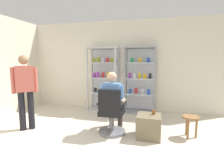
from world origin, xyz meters
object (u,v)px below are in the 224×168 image
object	(u,v)px
storage_crate	(149,126)
standing_customer	(25,88)
display_cabinet_right	(140,80)
seated_shopkeeper	(113,99)
tea_glass	(154,112)
display_cabinet_left	(104,78)
office_chair	(111,116)
wooden_stool	(191,121)

from	to	relation	value
storage_crate	standing_customer	distance (m)	2.73
display_cabinet_right	seated_shopkeeper	distance (m)	1.65
tea_glass	display_cabinet_right	bearing A→B (deg)	105.35
display_cabinet_left	office_chair	size ratio (longest dim) A/B	1.98
display_cabinet_right	seated_shopkeeper	size ratio (longest dim) A/B	1.47
office_chair	seated_shopkeeper	xyz separation A→B (m)	(-0.00, 0.16, 0.32)
display_cabinet_left	storage_crate	size ratio (longest dim) A/B	4.00
display_cabinet_left	wooden_stool	distance (m)	2.78
wooden_stool	office_chair	bearing A→B (deg)	-170.98
seated_shopkeeper	storage_crate	distance (m)	0.91
display_cabinet_right	standing_customer	size ratio (longest dim) A/B	1.17
office_chair	standing_customer	xyz separation A→B (m)	(-1.87, -0.21, 0.54)
display_cabinet_left	standing_customer	size ratio (longest dim) A/B	1.17
display_cabinet_left	wooden_stool	xyz separation A→B (m)	(2.26, -1.50, -0.63)
display_cabinet_left	seated_shopkeeper	bearing A→B (deg)	-66.08
storage_crate	wooden_stool	size ratio (longest dim) A/B	1.11
wooden_stool	storage_crate	bearing A→B (deg)	-166.25
office_chair	storage_crate	world-z (taller)	office_chair
display_cabinet_right	office_chair	distance (m)	1.87
office_chair	wooden_stool	world-z (taller)	office_chair
office_chair	seated_shopkeeper	bearing A→B (deg)	91.26
display_cabinet_left	display_cabinet_right	distance (m)	1.10
tea_glass	standing_customer	size ratio (longest dim) A/B	0.05
display_cabinet_right	office_chair	world-z (taller)	display_cabinet_right
wooden_stool	display_cabinet_left	bearing A→B (deg)	146.45
seated_shopkeeper	wooden_stool	distance (m)	1.60
display_cabinet_left	standing_customer	xyz separation A→B (m)	(-1.17, -1.95, -0.04)
display_cabinet_right	storage_crate	world-z (taller)	display_cabinet_right
display_cabinet_left	tea_glass	size ratio (longest dim) A/B	21.88
display_cabinet_right	seated_shopkeeper	world-z (taller)	display_cabinet_right
office_chair	storage_crate	distance (m)	0.77
seated_shopkeeper	tea_glass	world-z (taller)	seated_shopkeeper
tea_glass	standing_customer	distance (m)	2.77
storage_crate	tea_glass	world-z (taller)	tea_glass
seated_shopkeeper	storage_crate	world-z (taller)	seated_shopkeeper
display_cabinet_right	office_chair	bearing A→B (deg)	-102.84
display_cabinet_left	storage_crate	bearing A→B (deg)	-49.26
display_cabinet_left	standing_customer	distance (m)	2.27
seated_shopkeeper	tea_glass	distance (m)	0.87
tea_glass	display_cabinet_left	bearing A→B (deg)	133.68
tea_glass	wooden_stool	bearing A→B (deg)	9.72
display_cabinet_left	seated_shopkeeper	distance (m)	1.75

